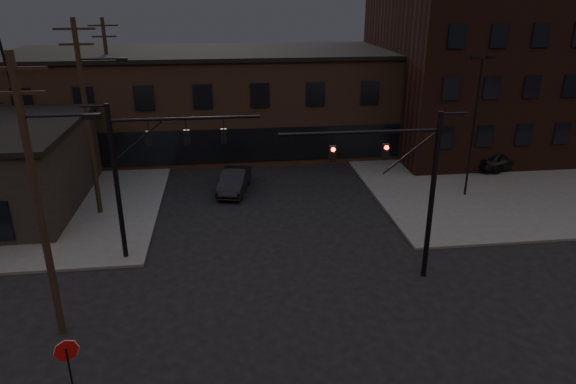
{
  "coord_description": "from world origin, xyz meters",
  "views": [
    {
      "loc": [
        -2.67,
        -16.09,
        12.72
      ],
      "look_at": [
        0.28,
        7.39,
        3.5
      ],
      "focal_mm": 32.0,
      "sensor_mm": 36.0,
      "label": 1
    }
  ],
  "objects_px": {
    "parked_car_lot_b": "(472,158)",
    "car_crossing": "(234,181)",
    "traffic_signal_near": "(409,180)",
    "traffic_signal_far": "(142,165)",
    "parked_car_lot_a": "(503,159)",
    "stop_sign": "(68,358)"
  },
  "relations": [
    {
      "from": "stop_sign",
      "to": "parked_car_lot_a",
      "type": "height_order",
      "value": "stop_sign"
    },
    {
      "from": "car_crossing",
      "to": "parked_car_lot_b",
      "type": "bearing_deg",
      "value": 20.68
    },
    {
      "from": "traffic_signal_near",
      "to": "parked_car_lot_b",
      "type": "height_order",
      "value": "traffic_signal_near"
    },
    {
      "from": "parked_car_lot_a",
      "to": "car_crossing",
      "type": "bearing_deg",
      "value": 79.54
    },
    {
      "from": "traffic_signal_near",
      "to": "parked_car_lot_b",
      "type": "bearing_deg",
      "value": 54.54
    },
    {
      "from": "car_crossing",
      "to": "traffic_signal_near",
      "type": "bearing_deg",
      "value": -46.17
    },
    {
      "from": "traffic_signal_far",
      "to": "parked_car_lot_a",
      "type": "height_order",
      "value": "traffic_signal_far"
    },
    {
      "from": "stop_sign",
      "to": "parked_car_lot_a",
      "type": "distance_m",
      "value": 33.41
    },
    {
      "from": "stop_sign",
      "to": "car_crossing",
      "type": "distance_m",
      "value": 19.75
    },
    {
      "from": "stop_sign",
      "to": "car_crossing",
      "type": "height_order",
      "value": "stop_sign"
    },
    {
      "from": "parked_car_lot_b",
      "to": "car_crossing",
      "type": "bearing_deg",
      "value": 85.42
    },
    {
      "from": "parked_car_lot_b",
      "to": "traffic_signal_near",
      "type": "bearing_deg",
      "value": 131.6
    },
    {
      "from": "stop_sign",
      "to": "parked_car_lot_a",
      "type": "xyz_separation_m",
      "value": [
        26.18,
        20.75,
        -0.88
      ]
    },
    {
      "from": "traffic_signal_near",
      "to": "car_crossing",
      "type": "height_order",
      "value": "traffic_signal_near"
    },
    {
      "from": "traffic_signal_near",
      "to": "traffic_signal_far",
      "type": "relative_size",
      "value": 1.0
    },
    {
      "from": "traffic_signal_near",
      "to": "parked_car_lot_a",
      "type": "height_order",
      "value": "traffic_signal_near"
    },
    {
      "from": "traffic_signal_far",
      "to": "parked_car_lot_a",
      "type": "relative_size",
      "value": 1.68
    },
    {
      "from": "traffic_signal_near",
      "to": "stop_sign",
      "type": "bearing_deg",
      "value": -154.1
    },
    {
      "from": "traffic_signal_near",
      "to": "stop_sign",
      "type": "xyz_separation_m",
      "value": [
        -13.36,
        -6.49,
        -3.09
      ]
    },
    {
      "from": "traffic_signal_far",
      "to": "parked_car_lot_b",
      "type": "relative_size",
      "value": 1.66
    },
    {
      "from": "parked_car_lot_b",
      "to": "car_crossing",
      "type": "xyz_separation_m",
      "value": [
        -18.3,
        -2.69,
        -0.08
      ]
    },
    {
      "from": "traffic_signal_far",
      "to": "parked_car_lot_b",
      "type": "height_order",
      "value": "traffic_signal_far"
    }
  ]
}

